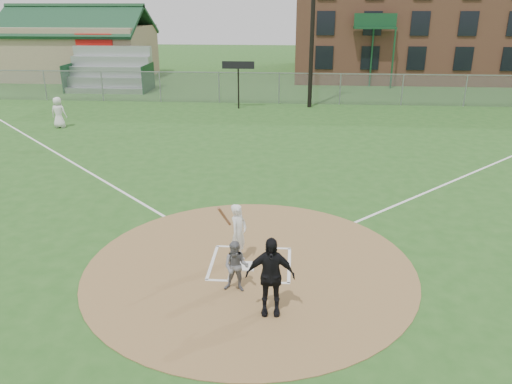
# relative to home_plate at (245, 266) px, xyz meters

# --- Properties ---
(ground) EXTENTS (140.00, 140.00, 0.00)m
(ground) POSITION_rel_home_plate_xyz_m (0.13, 0.02, -0.04)
(ground) COLOR #26551D
(ground) RESTS_ON ground
(dirt_circle) EXTENTS (8.40, 8.40, 0.02)m
(dirt_circle) POSITION_rel_home_plate_xyz_m (0.13, 0.02, -0.03)
(dirt_circle) COLOR olive
(dirt_circle) RESTS_ON ground
(home_plate) EXTENTS (0.50, 0.50, 0.03)m
(home_plate) POSITION_rel_home_plate_xyz_m (0.00, 0.00, 0.00)
(home_plate) COLOR white
(home_plate) RESTS_ON dirt_circle
(foul_line_first) EXTENTS (17.04, 17.04, 0.01)m
(foul_line_first) POSITION_rel_home_plate_xyz_m (9.13, 9.02, -0.03)
(foul_line_first) COLOR white
(foul_line_first) RESTS_ON ground
(foul_line_third) EXTENTS (17.04, 17.04, 0.01)m
(foul_line_third) POSITION_rel_home_plate_xyz_m (-8.87, 9.02, -0.03)
(foul_line_third) COLOR white
(foul_line_third) RESTS_ON ground
(catcher) EXTENTS (0.65, 0.52, 1.25)m
(catcher) POSITION_rel_home_plate_xyz_m (-0.09, -1.12, 0.61)
(catcher) COLOR slate
(catcher) RESTS_ON dirt_circle
(umpire) EXTENTS (1.07, 0.49, 1.80)m
(umpire) POSITION_rel_home_plate_xyz_m (0.73, -1.94, 0.88)
(umpire) COLOR black
(umpire) RESTS_ON dirt_circle
(ondeck_player) EXTENTS (0.83, 0.56, 1.65)m
(ondeck_player) POSITION_rel_home_plate_xyz_m (-11.42, 14.35, 0.79)
(ondeck_player) COLOR white
(ondeck_player) RESTS_ON ground
(batters_boxes) EXTENTS (2.08, 1.88, 0.01)m
(batters_boxes) POSITION_rel_home_plate_xyz_m (0.13, 0.17, -0.01)
(batters_boxes) COLOR white
(batters_boxes) RESTS_ON dirt_circle
(batter_at_plate) EXTENTS (0.73, 1.03, 1.78)m
(batter_at_plate) POSITION_rel_home_plate_xyz_m (-0.19, 0.30, 0.78)
(batter_at_plate) COLOR silver
(batter_at_plate) RESTS_ON dirt_circle
(outfield_fence) EXTENTS (56.08, 0.08, 2.03)m
(outfield_fence) POSITION_rel_home_plate_xyz_m (0.13, 22.02, 0.98)
(outfield_fence) COLOR slate
(outfield_fence) RESTS_ON ground
(bleachers) EXTENTS (6.08, 3.20, 3.20)m
(bleachers) POSITION_rel_home_plate_xyz_m (-12.87, 26.22, 1.55)
(bleachers) COLOR #B7BABF
(bleachers) RESTS_ON ground
(clubhouse) EXTENTS (12.20, 8.71, 6.23)m
(clubhouse) POSITION_rel_home_plate_xyz_m (-17.87, 33.02, 2.35)
(clubhouse) COLOR tan
(clubhouse) RESTS_ON ground
(scoreboard_sign) EXTENTS (2.00, 0.10, 2.93)m
(scoreboard_sign) POSITION_rel_home_plate_xyz_m (-2.37, 20.22, 2.35)
(scoreboard_sign) COLOR black
(scoreboard_sign) RESTS_ON ground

